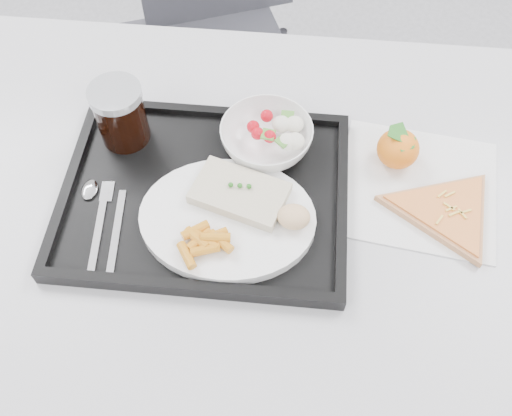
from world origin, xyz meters
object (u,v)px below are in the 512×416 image
at_px(dinner_plate, 228,219).
at_px(salad_bowl, 266,138).
at_px(pizza_slice, 446,211).
at_px(tangerine, 398,149).
at_px(tray, 205,194).
at_px(table, 261,221).
at_px(chair, 213,18).
at_px(cola_glass, 120,113).

xyz_separation_m(dinner_plate, salad_bowl, (0.05, 0.15, 0.01)).
height_order(dinner_plate, pizza_slice, dinner_plate).
bearing_deg(tangerine, tray, -161.42).
distance_m(salad_bowl, tangerine, 0.22).
height_order(table, salad_bowl, salad_bowl).
distance_m(chair, tray, 0.74).
bearing_deg(cola_glass, table, -22.25).
height_order(table, tray, tray).
bearing_deg(dinner_plate, pizza_slice, 9.16).
relative_size(table, salad_bowl, 7.89).
xyz_separation_m(tray, pizza_slice, (0.38, 0.00, 0.00)).
height_order(dinner_plate, tangerine, tangerine).
xyz_separation_m(table, chair, (-0.19, 0.70, -0.15)).
bearing_deg(tangerine, pizza_slice, -52.40).
bearing_deg(chair, dinner_plate, -79.36).
bearing_deg(salad_bowl, tray, -131.07).
height_order(tray, pizza_slice, tray).
xyz_separation_m(chair, tangerine, (0.40, -0.60, 0.25)).
height_order(tray, cola_glass, cola_glass).
bearing_deg(chair, tangerine, -56.07).
relative_size(tray, salad_bowl, 2.96).
relative_size(table, cola_glass, 11.11).
bearing_deg(dinner_plate, salad_bowl, 73.26).
xyz_separation_m(dinner_plate, tangerine, (0.26, 0.15, 0.01)).
relative_size(salad_bowl, cola_glass, 1.41).
distance_m(dinner_plate, salad_bowl, 0.16).
bearing_deg(dinner_plate, cola_glass, 141.39).
bearing_deg(pizza_slice, tangerine, 127.60).
relative_size(chair, tray, 2.07).
bearing_deg(salad_bowl, pizza_slice, -18.72).
relative_size(tangerine, pizza_slice, 0.27).
relative_size(cola_glass, pizza_slice, 0.42).
bearing_deg(pizza_slice, salad_bowl, 161.28).
distance_m(table, tangerine, 0.26).
height_order(chair, pizza_slice, chair).
bearing_deg(dinner_plate, tangerine, 30.38).
relative_size(tray, tangerine, 6.41).
bearing_deg(salad_bowl, dinner_plate, -106.74).
bearing_deg(table, pizza_slice, -0.23).
bearing_deg(cola_glass, tangerine, -0.05).
bearing_deg(tray, cola_glass, 145.47).
height_order(chair, cola_glass, chair).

